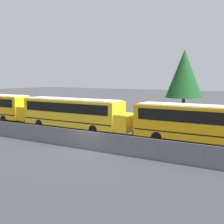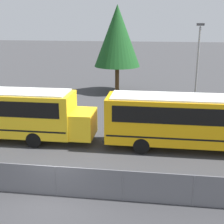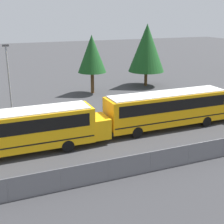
{
  "view_description": "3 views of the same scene",
  "coord_description": "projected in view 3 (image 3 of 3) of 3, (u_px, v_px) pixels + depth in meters",
  "views": [
    {
      "loc": [
        14.27,
        -18.86,
        5.67
      ],
      "look_at": [
        -1.48,
        6.05,
        2.25
      ],
      "focal_mm": 50.0,
      "sensor_mm": 36.0,
      "label": 1
    },
    {
      "loc": [
        4.2,
        -11.99,
        7.7
      ],
      "look_at": [
        1.6,
        6.94,
        1.96
      ],
      "focal_mm": 50.0,
      "sensor_mm": 36.0,
      "label": 2
    },
    {
      "loc": [
        5.55,
        -16.15,
        10.08
      ],
      "look_at": [
        14.67,
        5.76,
        2.54
      ],
      "focal_mm": 50.0,
      "sensor_mm": 36.0,
      "label": 3
    }
  ],
  "objects": [
    {
      "name": "light_pole",
      "position": [
        9.0,
        80.0,
        29.59
      ],
      "size": [
        0.6,
        0.24,
        7.36
      ],
      "color": "gray",
      "rests_on": "ground_plane"
    },
    {
      "name": "school_bus_4",
      "position": [
        19.0,
        129.0,
        22.89
      ],
      "size": [
        13.1,
        2.53,
        3.31
      ],
      "color": "#EDA80F",
      "rests_on": "ground_plane"
    },
    {
      "name": "tree_1",
      "position": [
        147.0,
        48.0,
        43.77
      ],
      "size": [
        5.09,
        5.09,
        8.74
      ],
      "color": "#51381E",
      "rests_on": "ground_plane"
    },
    {
      "name": "tree_3",
      "position": [
        92.0,
        54.0,
        39.66
      ],
      "size": [
        3.65,
        3.65,
        7.52
      ],
      "color": "#51381E",
      "rests_on": "ground_plane"
    },
    {
      "name": "school_bus_5",
      "position": [
        170.0,
        107.0,
        28.25
      ],
      "size": [
        13.1,
        2.53,
        3.31
      ],
      "color": "orange",
      "rests_on": "ground_plane"
    }
  ]
}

